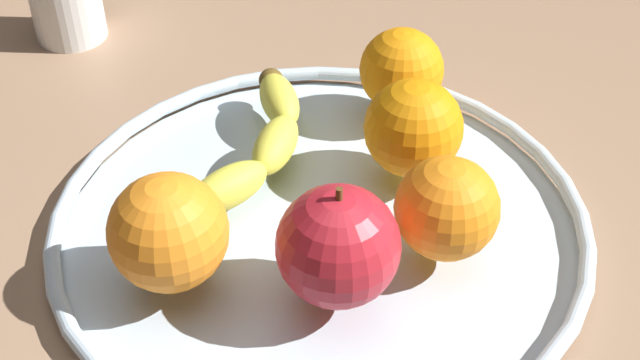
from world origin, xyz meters
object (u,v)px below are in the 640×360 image
Objects in this scene: fruit_bowl at (320,220)px; orange_back_left at (168,232)px; orange_center at (402,70)px; orange_front_left at (413,128)px; apple at (338,246)px; orange_back_right at (447,208)px; banana at (263,139)px.

orange_back_left is at bearing 156.34° from fruit_bowl.
orange_front_left is at bearing -144.92° from orange_center.
orange_back_right is at bearing -28.03° from apple.
orange_center is 0.97× the size of orange_back_right.
orange_back_left reaches higher than orange_center.
orange_center is at bearing 35.08° from orange_front_left.
banana is 2.42× the size of orange_front_left.
apple is (-5.87, -5.23, 4.94)cm from fruit_bowl.
orange_back_right is (7.48, -3.98, -0.44)cm from apple.
orange_back_right is (-6.54, -6.13, -0.17)cm from orange_front_left.
orange_front_left is 20.46cm from orange_back_left.
banana reaches higher than fruit_bowl.
orange_center reaches higher than banana.
apple is 8.48cm from orange_back_right.
orange_center is (6.90, 4.84, -0.26)cm from orange_front_left.
apple is at bearing -138.28° from fruit_bowl.
orange_center is at bearing 18.48° from apple.
fruit_bowl is at bearing -23.66° from orange_back_left.
apple is 14.19cm from orange_front_left.
apple reaches higher than orange_back_left.
fruit_bowl is at bearing 41.72° from apple.
orange_front_left is 8.97cm from orange_back_right.
banana is 2.60× the size of orange_center.
apple is at bearing 151.97° from orange_back_right.
orange_front_left is (14.02, 2.15, -0.27)cm from apple.
banana is at bearing 154.37° from orange_center.
orange_back_left is at bearing 173.46° from orange_center.
orange_front_left reaches higher than orange_back_right.
orange_back_right is 18.64cm from orange_back_left.
banana is at bearing 115.40° from orange_front_left.
fruit_bowl is 5.01× the size of orange_back_left.
orange_back_right is at bearing -140.77° from orange_center.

